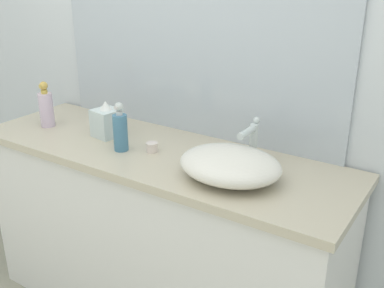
% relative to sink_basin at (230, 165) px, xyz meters
% --- Properties ---
extents(bathroom_wall_rear, '(6.00, 0.06, 2.60)m').
position_rel_sink_basin_xyz_m(bathroom_wall_rear, '(-0.40, 0.38, 0.38)').
color(bathroom_wall_rear, silver).
rests_on(bathroom_wall_rear, ground).
extents(vanity_counter, '(1.73, 0.56, 0.87)m').
position_rel_sink_basin_xyz_m(vanity_counter, '(-0.40, 0.07, -0.49)').
color(vanity_counter, silver).
rests_on(vanity_counter, ground).
extents(sink_basin, '(0.39, 0.32, 0.11)m').
position_rel_sink_basin_xyz_m(sink_basin, '(0.00, 0.00, 0.00)').
color(sink_basin, silver).
rests_on(sink_basin, vanity_counter).
extents(faucet, '(0.03, 0.15, 0.18)m').
position_rel_sink_basin_xyz_m(faucet, '(0.00, 0.17, 0.05)').
color(faucet, silver).
rests_on(faucet, vanity_counter).
extents(soap_dispenser, '(0.07, 0.07, 0.22)m').
position_rel_sink_basin_xyz_m(soap_dispenser, '(-1.03, 0.02, 0.04)').
color(soap_dispenser, silver).
rests_on(soap_dispenser, vanity_counter).
extents(lotion_bottle, '(0.06, 0.06, 0.21)m').
position_rel_sink_basin_xyz_m(lotion_bottle, '(-0.53, -0.01, 0.03)').
color(lotion_bottle, teal).
rests_on(lotion_bottle, vanity_counter).
extents(tissue_box, '(0.13, 0.13, 0.17)m').
position_rel_sink_basin_xyz_m(tissue_box, '(-0.69, 0.08, 0.02)').
color(tissue_box, silver).
rests_on(tissue_box, vanity_counter).
extents(candle_jar, '(0.05, 0.05, 0.04)m').
position_rel_sink_basin_xyz_m(candle_jar, '(-0.40, 0.05, -0.04)').
color(candle_jar, silver).
rests_on(candle_jar, vanity_counter).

